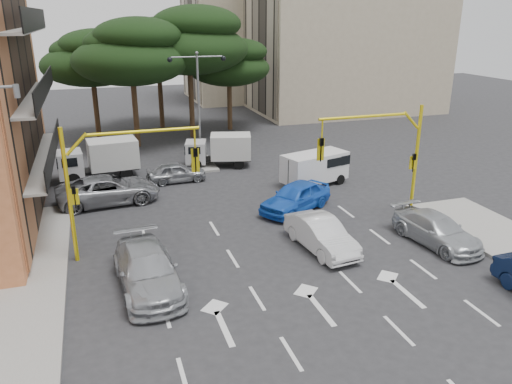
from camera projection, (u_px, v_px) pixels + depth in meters
ground at (275, 252)px, 22.89m from camera, size 120.00×120.00×0.00m
median_strip at (201, 160)px, 37.20m from camera, size 1.40×6.00×0.15m
apartment_beige_near at (346, 24)px, 54.28m from camera, size 20.20×12.15×18.70m
apartment_beige_far at (252, 31)px, 63.31m from camera, size 16.20×12.15×16.70m
pine_left_near at (131, 52)px, 38.86m from camera, size 9.15×9.15×10.23m
pine_center at (190, 40)px, 41.89m from camera, size 9.98×9.98×11.16m
pine_left_far at (91, 58)px, 41.80m from camera, size 8.32×8.32×9.30m
pine_right at (230, 62)px, 45.55m from camera, size 7.49×7.49×8.37m
pine_back at (158, 46)px, 46.01m from camera, size 9.15×9.15×10.23m
signal_mast_right at (387, 148)px, 25.37m from camera, size 5.79×0.37×6.00m
signal_mast_left at (111, 173)px, 21.38m from camera, size 5.79×0.37×6.00m
street_lamp_center at (198, 88)px, 35.41m from camera, size 4.16×0.36×7.77m
car_white_hatch at (321, 234)px, 22.97m from camera, size 2.07×4.68×1.49m
car_blue_compact at (296, 197)px, 27.55m from camera, size 5.04×4.05×1.61m
car_silver_wagon at (147, 270)px, 19.66m from camera, size 2.58×5.64×1.60m
car_silver_cross_a at (108, 190)px, 28.67m from camera, size 5.99×3.15×1.61m
car_silver_cross_b at (176, 172)px, 32.40m from camera, size 3.86×1.65×1.30m
car_silver_parked at (437, 230)px, 23.55m from camera, size 2.56×5.04×1.40m
van_white at (315, 169)px, 31.73m from camera, size 4.59×3.00×2.11m
box_truck_a at (99, 160)px, 32.89m from camera, size 5.36×2.63×2.55m
box_truck_b at (219, 151)px, 35.62m from camera, size 5.04×3.13×2.31m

